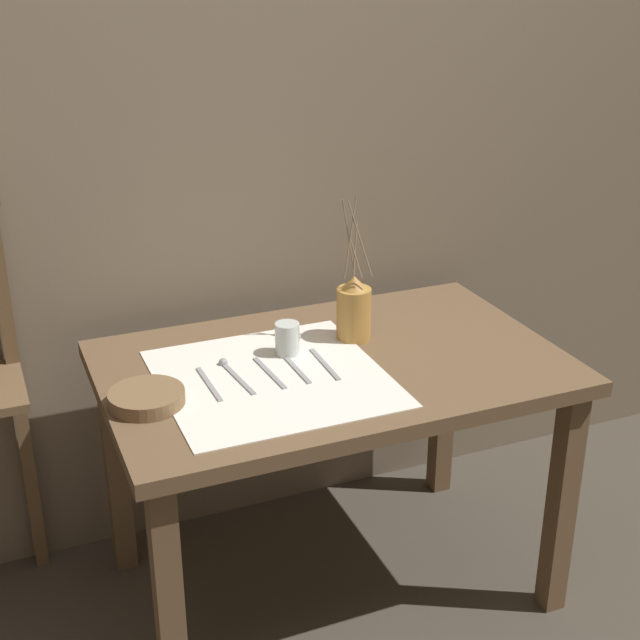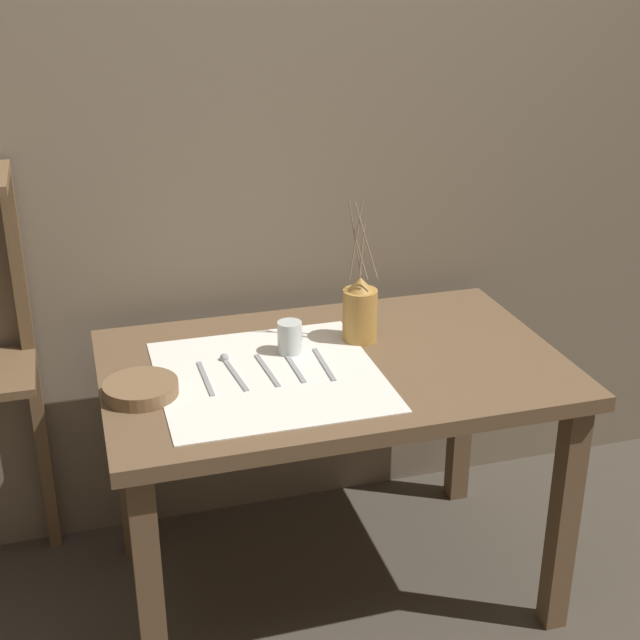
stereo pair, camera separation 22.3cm
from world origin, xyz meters
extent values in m
plane|color=#473F35|center=(0.00, 0.00, 0.00)|extent=(12.00, 12.00, 0.00)
cube|color=#7A6B56|center=(0.00, 0.49, 1.20)|extent=(7.00, 0.06, 2.40)
cube|color=brown|center=(0.00, 0.00, 0.69)|extent=(1.18, 0.75, 0.04)
cube|color=brown|center=(-0.53, -0.32, 0.34)|extent=(0.06, 0.06, 0.67)
cube|color=brown|center=(0.53, -0.32, 0.34)|extent=(0.06, 0.06, 0.67)
cube|color=brown|center=(-0.53, 0.32, 0.34)|extent=(0.06, 0.06, 0.67)
cube|color=brown|center=(0.53, 0.32, 0.34)|extent=(0.06, 0.06, 0.67)
cube|color=brown|center=(-0.76, 0.42, 0.60)|extent=(0.04, 0.04, 1.19)
cube|color=white|center=(-0.18, -0.04, 0.72)|extent=(0.55, 0.55, 0.00)
cylinder|color=#B7843D|center=(0.11, 0.11, 0.79)|extent=(0.09, 0.09, 0.14)
cone|color=#B7843D|center=(0.11, 0.11, 0.88)|extent=(0.07, 0.07, 0.04)
cylinder|color=#847056|center=(0.11, 0.12, 0.97)|extent=(0.03, 0.04, 0.14)
cylinder|color=#847056|center=(0.09, 0.10, 1.00)|extent=(0.05, 0.03, 0.21)
cylinder|color=#847056|center=(0.09, 0.11, 1.00)|extent=(0.04, 0.01, 0.21)
cylinder|color=#847056|center=(0.12, 0.09, 1.00)|extent=(0.05, 0.05, 0.20)
cylinder|color=#847056|center=(0.10, 0.09, 0.96)|extent=(0.03, 0.03, 0.12)
cylinder|color=brown|center=(-0.49, -0.05, 0.73)|extent=(0.18, 0.18, 0.04)
cylinder|color=silver|center=(-0.09, 0.08, 0.76)|extent=(0.06, 0.06, 0.09)
cube|color=#939399|center=(-0.33, -0.01, 0.72)|extent=(0.01, 0.19, 0.00)
cube|color=#939399|center=(-0.26, -0.01, 0.72)|extent=(0.03, 0.19, 0.00)
sphere|color=#939399|center=(-0.27, 0.08, 0.72)|extent=(0.02, 0.02, 0.02)
cube|color=#939399|center=(-0.18, -0.01, 0.72)|extent=(0.03, 0.19, 0.00)
cube|color=#939399|center=(-0.11, -0.01, 0.72)|extent=(0.02, 0.19, 0.00)
sphere|color=#939399|center=(-0.11, 0.09, 0.72)|extent=(0.02, 0.02, 0.02)
cube|color=#939399|center=(-0.03, -0.02, 0.72)|extent=(0.02, 0.19, 0.00)
camera|label=1|loc=(-0.82, -1.90, 1.71)|focal=50.00mm
camera|label=2|loc=(-0.61, -1.97, 1.71)|focal=50.00mm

